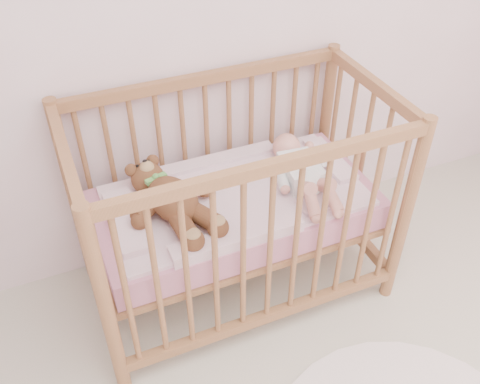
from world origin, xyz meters
name	(u,v)px	position (x,y,z in m)	size (l,w,h in m)	color
crib	(236,206)	(-0.01, 1.60, 0.50)	(1.36, 0.76, 1.00)	#A46C45
mattress	(236,209)	(-0.01, 1.60, 0.49)	(1.22, 0.62, 0.13)	pink
blanket	(236,196)	(-0.01, 1.60, 0.56)	(1.10, 0.58, 0.06)	#F1A6BE
baby	(301,168)	(0.29, 1.58, 0.64)	(0.28, 0.58, 0.14)	white
teddy_bear	(173,200)	(-0.30, 1.58, 0.65)	(0.40, 0.58, 0.16)	brown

